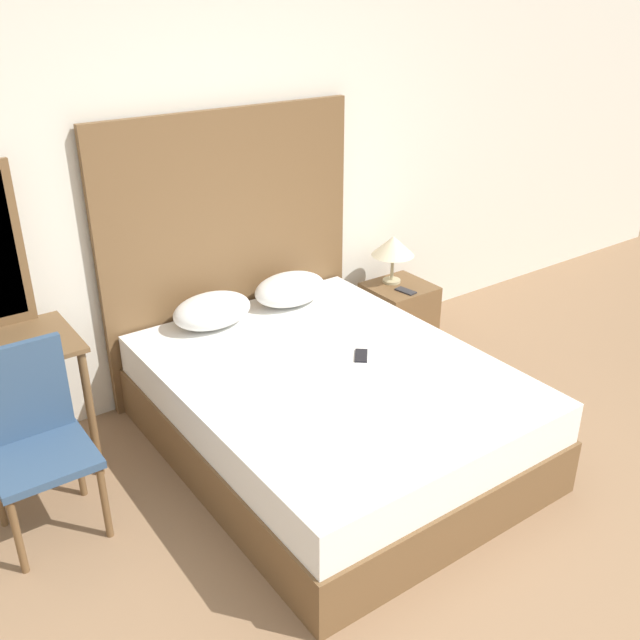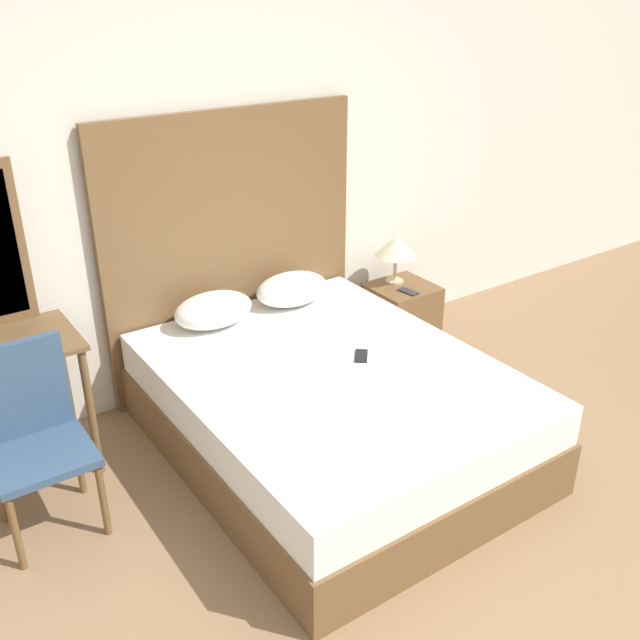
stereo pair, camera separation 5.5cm
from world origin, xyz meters
The scene contains 11 objects.
ground_plane centered at (0.00, 0.00, 0.00)m, with size 16.00×16.00×0.00m, color #8C6B4C.
wall_back centered at (0.00, 2.49, 1.35)m, with size 10.00×0.06×2.70m.
bed centered at (0.12, 1.33, 0.27)m, with size 1.67×2.13×0.55m.
headboard centered at (0.12, 2.42, 0.90)m, with size 1.76×0.05×1.79m.
pillow_left centered at (-0.16, 2.17, 0.65)m, with size 0.50×0.34×0.21m.
pillow_right centered at (0.41, 2.17, 0.65)m, with size 0.50×0.34×0.21m.
phone_on_bed centered at (0.34, 1.33, 0.55)m, with size 0.15×0.16×0.01m.
nightstand centered at (1.31, 2.10, 0.24)m, with size 0.44×0.43×0.47m.
table_lamp centered at (1.30, 2.19, 0.75)m, with size 0.31×0.31×0.35m.
phone_on_nightstand centered at (1.27, 2.00, 0.48)m, with size 0.09×0.16×0.01m.
chair centered at (-1.40, 1.66, 0.54)m, with size 0.47×0.44×0.96m.
Camera 1 is at (-1.92, -1.43, 2.50)m, focal length 40.00 mm.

